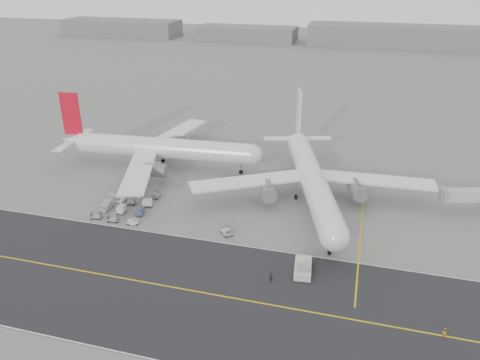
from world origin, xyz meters
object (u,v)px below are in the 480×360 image
(airliner_a, at_px, (159,148))
(ground_crew_b, at_px, (444,332))
(jet_bridge, at_px, (475,196))
(ground_crew_a, at_px, (271,277))
(airliner_b, at_px, (312,177))
(pushback_tug, at_px, (303,268))

(airliner_a, distance_m, ground_crew_b, 82.99)
(jet_bridge, height_order, ground_crew_a, jet_bridge)
(airliner_a, bearing_deg, jet_bridge, -98.03)
(airliner_a, relative_size, airliner_b, 1.01)
(airliner_a, relative_size, pushback_tug, 6.88)
(airliner_b, bearing_deg, airliner_a, 151.93)
(jet_bridge, xyz_separation_m, ground_crew_b, (-10.47, -42.78, -3.23))
(jet_bridge, distance_m, ground_crew_a, 52.96)
(pushback_tug, relative_size, ground_crew_a, 4.43)
(airliner_a, height_order, airliner_b, airliner_b)
(jet_bridge, relative_size, ground_crew_b, 9.66)
(airliner_a, xyz_separation_m, ground_crew_a, (39.90, -41.68, -4.72))
(jet_bridge, bearing_deg, airliner_b, 167.95)
(ground_crew_a, distance_m, ground_crew_b, 28.39)
(jet_bridge, height_order, ground_crew_b, jet_bridge)
(ground_crew_a, relative_size, ground_crew_b, 1.17)
(airliner_b, bearing_deg, pushback_tug, -101.67)
(airliner_a, xyz_separation_m, airliner_b, (42.32, -8.50, 0.10))
(pushback_tug, bearing_deg, airliner_a, 133.92)
(jet_bridge, bearing_deg, pushback_tug, -152.98)
(airliner_a, height_order, pushback_tug, airliner_a)
(pushback_tug, bearing_deg, ground_crew_a, -147.53)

